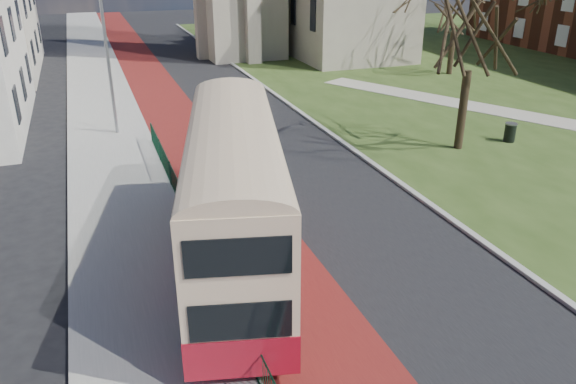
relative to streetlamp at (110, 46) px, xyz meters
name	(u,v)px	position (x,y,z in m)	size (l,w,h in m)	color
ground	(335,304)	(4.35, -18.00, -4.59)	(160.00, 160.00, 0.00)	black
road_carriageway	(219,114)	(5.85, 2.00, -4.59)	(9.00, 120.00, 0.01)	black
bus_lane	(174,118)	(3.15, 2.00, -4.59)	(3.40, 120.00, 0.01)	#591414
pavement_west	(105,124)	(-0.65, 2.00, -4.53)	(4.00, 120.00, 0.12)	gray
kerb_west	(142,120)	(1.35, 2.00, -4.53)	(0.25, 120.00, 0.13)	#999993
kerb_east	(281,99)	(10.45, 4.00, -4.53)	(0.25, 80.00, 0.13)	#999993
grass_green	(527,77)	(30.35, 4.00, -4.57)	(40.00, 80.00, 0.04)	#2E4217
pedestrian_railing	(200,240)	(1.40, -14.00, -4.04)	(0.07, 24.00, 1.12)	#0B3420
streetlamp	(110,46)	(0.00, 0.00, 0.00)	(2.13, 0.18, 8.00)	gray
bus	(235,190)	(2.31, -15.16, -1.98)	(5.09, 11.23, 4.58)	maroon
winter_tree_near	(476,3)	(15.47, -8.07, 2.24)	(7.04, 7.04, 9.81)	#2D2316
litter_bin	(510,132)	(18.51, -8.11, -4.07)	(0.78, 0.78, 0.96)	black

